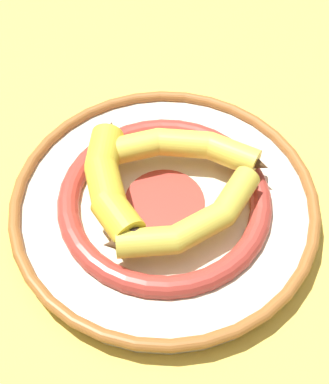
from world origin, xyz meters
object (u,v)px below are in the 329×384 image
Objects in this scene: banana_b at (109,181)px; banana_c at (193,222)px; decorative_bowl at (164,204)px; banana_a at (187,148)px.

banana_c is at bearing 46.30° from banana_b.
banana_c is (0.05, -0.03, 0.03)m from decorative_bowl.
decorative_bowl is at bearing 89.61° from banana_c.
decorative_bowl is 0.07m from banana_b.
decorative_bowl is 2.00× the size of banana_a.
banana_b reaches higher than banana_a.
banana_b is (-0.05, -0.09, 0.00)m from banana_a.
banana_b is 0.79× the size of banana_c.
banana_b is 0.10m from banana_c.
banana_b is (-0.05, -0.03, 0.04)m from decorative_bowl.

